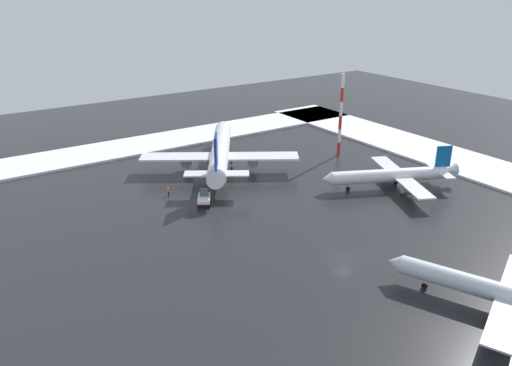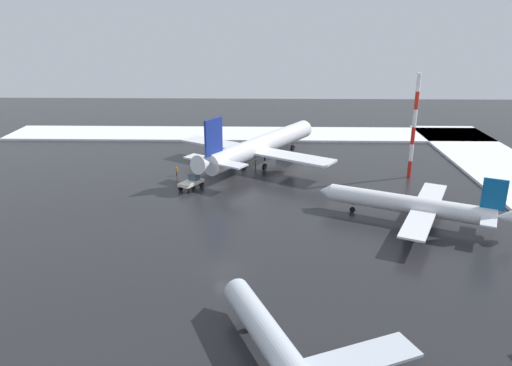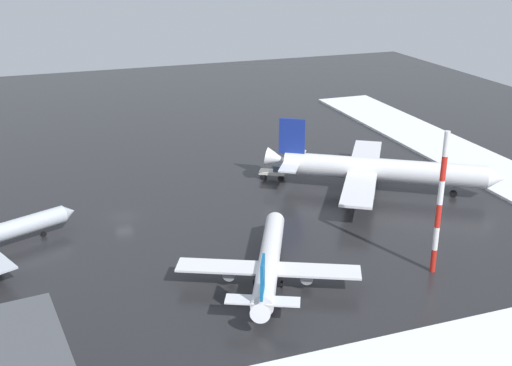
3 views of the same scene
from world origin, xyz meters
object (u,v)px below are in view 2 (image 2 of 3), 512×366
at_px(airplane_foreground_jet, 261,146).
at_px(ground_crew_by_nose_gear, 177,171).
at_px(ground_crew_beside_wing, 256,163).
at_px(airplane_distant_tail, 413,205).
at_px(pushback_tug, 192,181).
at_px(antenna_mast, 414,127).
at_px(airplane_far_rear, 287,362).

distance_m(airplane_foreground_jet, ground_crew_by_nose_gear, 17.31).
bearing_deg(ground_crew_beside_wing, airplane_distant_tail, 120.83).
relative_size(airplane_distant_tail, ground_crew_beside_wing, 15.07).
xyz_separation_m(airplane_distant_tail, pushback_tug, (13.71, 33.75, -1.41)).
relative_size(airplane_foreground_jet, pushback_tug, 6.95).
xyz_separation_m(airplane_foreground_jet, antenna_mast, (-7.20, -27.26, 5.52)).
xyz_separation_m(pushback_tug, antenna_mast, (6.97, -38.82, 8.14)).
xyz_separation_m(airplane_distant_tail, ground_crew_by_nose_gear, (20.58, 37.61, -1.72)).
xyz_separation_m(airplane_far_rear, pushback_tug, (47.61, 14.52, -1.31)).
bearing_deg(airplane_foreground_jet, airplane_far_rear, -144.89).
bearing_deg(airplane_distant_tail, antenna_mast, -78.90).
height_order(airplane_foreground_jet, antenna_mast, antenna_mast).
distance_m(airplane_foreground_jet, airplane_distant_tail, 35.64).
distance_m(airplane_foreground_jet, antenna_mast, 28.73).
relative_size(airplane_distant_tail, ground_crew_by_nose_gear, 15.07).
bearing_deg(ground_crew_by_nose_gear, antenna_mast, -7.16).
distance_m(airplane_foreground_jet, pushback_tug, 18.47).
bearing_deg(pushback_tug, airplane_foreground_jet, -8.71).
distance_m(airplane_far_rear, ground_crew_beside_wing, 59.59).
bearing_deg(airplane_far_rear, airplane_distant_tail, -52.99).
xyz_separation_m(airplane_foreground_jet, ground_crew_by_nose_gear, (-7.29, 15.42, -2.93)).
height_order(airplane_distant_tail, antenna_mast, antenna_mast).
bearing_deg(airplane_distant_tail, airplane_foreground_jet, -26.60).
relative_size(airplane_distant_tail, antenna_mast, 1.37).
xyz_separation_m(airplane_far_rear, ground_crew_by_nose_gear, (54.49, 18.38, -1.62)).
relative_size(airplane_foreground_jet, antenna_mast, 1.87).
xyz_separation_m(ground_crew_by_nose_gear, ground_crew_beside_wing, (4.95, -14.46, 0.00)).
xyz_separation_m(airplane_foreground_jet, airplane_far_rear, (-61.78, -2.96, -1.31)).
height_order(airplane_foreground_jet, ground_crew_by_nose_gear, airplane_foreground_jet).
bearing_deg(ground_crew_by_nose_gear, pushback_tug, -67.97).
relative_size(pushback_tug, antenna_mast, 0.27).
distance_m(airplane_distant_tail, ground_crew_beside_wing, 34.50).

